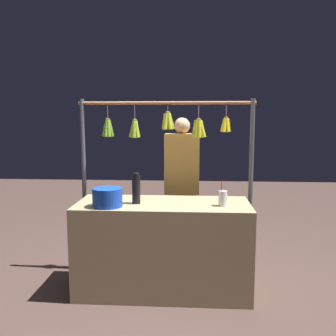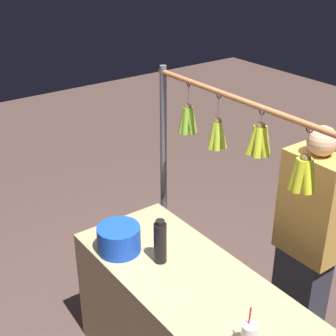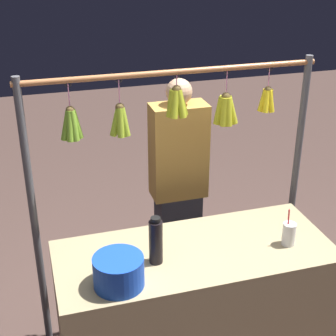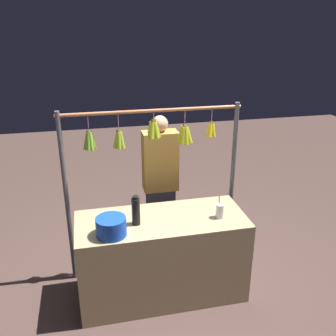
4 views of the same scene
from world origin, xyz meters
name	(u,v)px [view 1 (image 1 of 4)]	position (x,y,z in m)	size (l,w,h in m)	color
ground_plane	(163,289)	(0.00, 0.00, 0.00)	(12.00, 12.00, 0.00)	#4B3731
market_counter	(163,247)	(0.00, 0.00, 0.41)	(1.54, 0.64, 0.82)	tan
display_rack	(166,150)	(0.00, -0.41, 1.26)	(1.73, 0.14, 1.75)	#4C4C51
water_bottle	(136,189)	(0.23, 0.04, 0.95)	(0.07, 0.07, 0.27)	black
blue_bucket	(107,197)	(0.46, 0.18, 0.90)	(0.25, 0.25, 0.16)	blue
drink_cup	(223,198)	(-0.52, 0.09, 0.88)	(0.07, 0.07, 0.22)	silver
vendor_person	(182,191)	(-0.15, -0.77, 0.78)	(0.37, 0.20, 1.57)	#2D2D38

